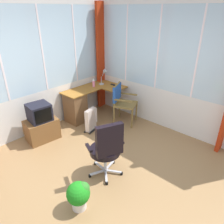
{
  "coord_description": "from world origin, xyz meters",
  "views": [
    {
      "loc": [
        -1.93,
        -1.93,
        2.54
      ],
      "look_at": [
        0.91,
        0.64,
        0.65
      ],
      "focal_mm": 33.9,
      "sensor_mm": 36.0,
      "label": 1
    }
  ],
  "objects_px": {
    "tv_remote": "(113,85)",
    "tv_on_stand": "(41,124)",
    "desk": "(78,105)",
    "desk_lamp": "(105,74)",
    "spray_bottle": "(94,83)",
    "office_chair": "(107,147)",
    "space_heater": "(91,119)",
    "potted_plant": "(79,194)",
    "wooden_armchair": "(121,98)"
  },
  "relations": [
    {
      "from": "desk_lamp",
      "to": "wooden_armchair",
      "type": "xyz_separation_m",
      "value": [
        -0.23,
        -0.74,
        -0.4
      ]
    },
    {
      "from": "wooden_armchair",
      "to": "space_heater",
      "type": "relative_size",
      "value": 1.81
    },
    {
      "from": "wooden_armchair",
      "to": "desk_lamp",
      "type": "bearing_deg",
      "value": 72.93
    },
    {
      "from": "office_chair",
      "to": "potted_plant",
      "type": "bearing_deg",
      "value": -168.15
    },
    {
      "from": "space_heater",
      "to": "potted_plant",
      "type": "relative_size",
      "value": 1.22
    },
    {
      "from": "spray_bottle",
      "to": "wooden_armchair",
      "type": "relative_size",
      "value": 0.22
    },
    {
      "from": "wooden_armchair",
      "to": "space_heater",
      "type": "height_order",
      "value": "wooden_armchair"
    },
    {
      "from": "office_chair",
      "to": "potted_plant",
      "type": "height_order",
      "value": "office_chair"
    },
    {
      "from": "tv_remote",
      "to": "spray_bottle",
      "type": "height_order",
      "value": "spray_bottle"
    },
    {
      "from": "desk",
      "to": "tv_remote",
      "type": "relative_size",
      "value": 9.58
    },
    {
      "from": "desk",
      "to": "office_chair",
      "type": "xyz_separation_m",
      "value": [
        -0.97,
        -1.88,
        0.16
      ]
    },
    {
      "from": "desk_lamp",
      "to": "desk",
      "type": "bearing_deg",
      "value": 174.36
    },
    {
      "from": "desk_lamp",
      "to": "wooden_armchair",
      "type": "height_order",
      "value": "desk_lamp"
    },
    {
      "from": "wooden_armchair",
      "to": "space_heater",
      "type": "distance_m",
      "value": 0.86
    },
    {
      "from": "tv_remote",
      "to": "potted_plant",
      "type": "relative_size",
      "value": 0.34
    },
    {
      "from": "desk",
      "to": "spray_bottle",
      "type": "bearing_deg",
      "value": -2.44
    },
    {
      "from": "tv_remote",
      "to": "wooden_armchair",
      "type": "distance_m",
      "value": 0.62
    },
    {
      "from": "desk_lamp",
      "to": "tv_on_stand",
      "type": "distance_m",
      "value": 2.05
    },
    {
      "from": "desk",
      "to": "spray_bottle",
      "type": "relative_size",
      "value": 6.66
    },
    {
      "from": "tv_on_stand",
      "to": "space_heater",
      "type": "xyz_separation_m",
      "value": [
        0.96,
        -0.5,
        -0.09
      ]
    },
    {
      "from": "tv_remote",
      "to": "tv_on_stand",
      "type": "relative_size",
      "value": 0.18
    },
    {
      "from": "spray_bottle",
      "to": "potted_plant",
      "type": "distance_m",
      "value": 3.05
    },
    {
      "from": "office_chair",
      "to": "desk",
      "type": "bearing_deg",
      "value": 62.79
    },
    {
      "from": "tv_remote",
      "to": "spray_bottle",
      "type": "bearing_deg",
      "value": 150.89
    },
    {
      "from": "desk",
      "to": "space_heater",
      "type": "xyz_separation_m",
      "value": [
        -0.12,
        -0.59,
        -0.15
      ]
    },
    {
      "from": "desk",
      "to": "desk_lamp",
      "type": "relative_size",
      "value": 3.59
    },
    {
      "from": "office_chair",
      "to": "space_heater",
      "type": "height_order",
      "value": "office_chair"
    },
    {
      "from": "space_heater",
      "to": "potted_plant",
      "type": "distance_m",
      "value": 2.14
    },
    {
      "from": "wooden_armchair",
      "to": "office_chair",
      "type": "height_order",
      "value": "office_chair"
    },
    {
      "from": "spray_bottle",
      "to": "office_chair",
      "type": "relative_size",
      "value": 0.21
    },
    {
      "from": "desk",
      "to": "spray_bottle",
      "type": "height_order",
      "value": "spray_bottle"
    },
    {
      "from": "spray_bottle",
      "to": "space_heater",
      "type": "relative_size",
      "value": 0.41
    },
    {
      "from": "office_chair",
      "to": "spray_bottle",
      "type": "bearing_deg",
      "value": 51.32
    },
    {
      "from": "desk",
      "to": "tv_remote",
      "type": "height_order",
      "value": "tv_remote"
    },
    {
      "from": "space_heater",
      "to": "tv_on_stand",
      "type": "bearing_deg",
      "value": 152.63
    },
    {
      "from": "spray_bottle",
      "to": "tv_on_stand",
      "type": "relative_size",
      "value": 0.27
    },
    {
      "from": "tv_remote",
      "to": "space_heater",
      "type": "distance_m",
      "value": 1.2
    },
    {
      "from": "space_heater",
      "to": "desk_lamp",
      "type": "bearing_deg",
      "value": 27.18
    },
    {
      "from": "desk",
      "to": "desk_lamp",
      "type": "height_order",
      "value": "desk_lamp"
    },
    {
      "from": "office_chair",
      "to": "tv_on_stand",
      "type": "bearing_deg",
      "value": 93.45
    },
    {
      "from": "desk_lamp",
      "to": "tv_on_stand",
      "type": "height_order",
      "value": "desk_lamp"
    },
    {
      "from": "desk",
      "to": "potted_plant",
      "type": "height_order",
      "value": "desk"
    },
    {
      "from": "office_chair",
      "to": "space_heater",
      "type": "bearing_deg",
      "value": 56.72
    },
    {
      "from": "tv_remote",
      "to": "space_heater",
      "type": "xyz_separation_m",
      "value": [
        -1.06,
        -0.28,
        -0.49
      ]
    },
    {
      "from": "desk",
      "to": "tv_remote",
      "type": "xyz_separation_m",
      "value": [
        0.94,
        -0.3,
        0.35
      ]
    },
    {
      "from": "desk",
      "to": "wooden_armchair",
      "type": "xyz_separation_m",
      "value": [
        0.63,
        -0.82,
        0.2
      ]
    },
    {
      "from": "potted_plant",
      "to": "desk_lamp",
      "type": "bearing_deg",
      "value": 37.4
    },
    {
      "from": "desk_lamp",
      "to": "tv_on_stand",
      "type": "xyz_separation_m",
      "value": [
        -1.94,
        -0.01,
        -0.66
      ]
    },
    {
      "from": "desk_lamp",
      "to": "office_chair",
      "type": "height_order",
      "value": "desk_lamp"
    },
    {
      "from": "tv_remote",
      "to": "wooden_armchair",
      "type": "bearing_deg",
      "value": -115.75
    }
  ]
}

